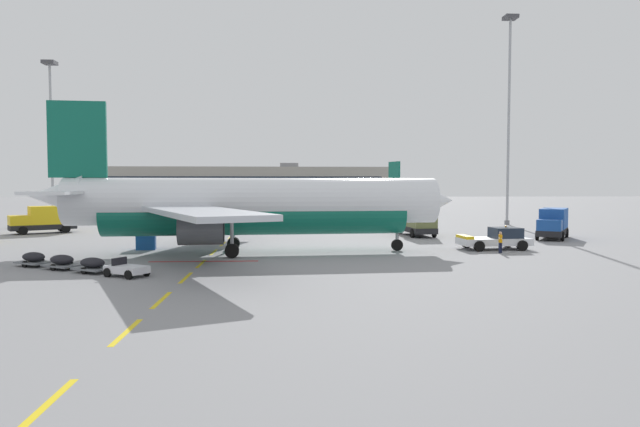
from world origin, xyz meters
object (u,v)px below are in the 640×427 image
fuel_service_truck (553,223)px  ground_crew_worker (500,241)px  pushback_tug (496,239)px  airliner_foreground (250,205)px  ground_power_truck (45,219)px  baggage_train (77,263)px  airliner_mid_left (365,198)px  apron_light_mast_near (51,122)px  uld_cargo_container (146,240)px  catering_truck (418,221)px  apron_light_mast_far (509,98)px

fuel_service_truck → ground_crew_worker: bearing=-130.6°
pushback_tug → airliner_foreground: bearing=-175.7°
ground_power_truck → baggage_train: 33.01m
airliner_mid_left → baggage_train: size_ratio=2.54×
airliner_foreground → apron_light_mast_near: 50.33m
airliner_mid_left → ground_power_truck: airliner_mid_left is taller
pushback_tug → ground_crew_worker: 2.90m
airliner_mid_left → uld_cargo_container: bearing=-115.4°
baggage_train → fuel_service_truck: bearing=25.5°
fuel_service_truck → baggage_train: 46.03m
catering_truck → uld_cargo_container: size_ratio=3.95×
airliner_mid_left → ground_power_truck: (-43.23, -40.13, -1.48)m
ground_power_truck → airliner_mid_left: bearing=42.9°
catering_truck → apron_light_mast_far: 28.60m
uld_cargo_container → apron_light_mast_far: size_ratio=0.06×
pushback_tug → uld_cargo_container: (-30.63, 1.72, -0.10)m
ground_power_truck → catering_truck: bearing=-8.0°
ground_power_truck → apron_light_mast_far: (59.35, 10.60, 16.15)m
pushback_tug → apron_light_mast_near: bearing=145.4°
apron_light_mast_far → apron_light_mast_near: bearing=174.2°
airliner_foreground → uld_cargo_container: (-9.28, 3.34, -3.15)m
airliner_mid_left → apron_light_mast_far: size_ratio=0.92×
baggage_train → apron_light_mast_near: size_ratio=0.45×
ground_power_truck → baggage_train: bearing=-63.8°
fuel_service_truck → ground_crew_worker: size_ratio=4.05×
catering_truck → ground_power_truck: (-42.60, 6.02, 0.00)m
ground_crew_worker → apron_light_mast_far: bearing=67.4°
pushback_tug → ground_crew_worker: bearing=-104.4°
fuel_service_truck → apron_light_mast_far: apron_light_mast_far is taller
catering_truck → ground_crew_worker: bearing=-78.5°
airliner_mid_left → apron_light_mast_near: size_ratio=1.14×
pushback_tug → apron_light_mast_near: size_ratio=0.26×
apron_light_mast_far → ground_power_truck: bearing=-169.9°
pushback_tug → baggage_train: (-32.00, -10.61, -0.37)m
uld_cargo_container → apron_light_mast_near: 43.30m
uld_cargo_container → pushback_tug: bearing=-3.2°
fuel_service_truck → baggage_train: bearing=-154.5°
pushback_tug → catering_truck: bearing=106.9°
ground_power_truck → apron_light_mast_far: bearing=10.1°
uld_cargo_container → apron_light_mast_near: bearing=122.5°
ground_crew_worker → apron_light_mast_far: apron_light_mast_far is taller
airliner_mid_left → ground_power_truck: bearing=-137.1°
airliner_foreground → ground_crew_worker: size_ratio=19.55×
pushback_tug → catering_truck: catering_truck is taller
uld_cargo_container → apron_light_mast_far: apron_light_mast_far is taller
baggage_train → apron_light_mast_near: 53.18m
pushback_tug → airliner_mid_left: airliner_mid_left is taller
airliner_foreground → ground_power_truck: bearing=140.7°
airliner_foreground → uld_cargo_container: bearing=160.2°
catering_truck → fuel_service_truck: same height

